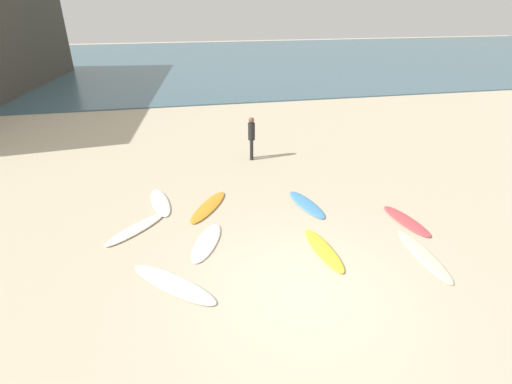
{
  "coord_description": "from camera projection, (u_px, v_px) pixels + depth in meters",
  "views": [
    {
      "loc": [
        -2.39,
        -6.27,
        5.91
      ],
      "look_at": [
        -0.08,
        4.62,
        0.3
      ],
      "focal_mm": 26.73,
      "sensor_mm": 36.0,
      "label": 1
    }
  ],
  "objects": [
    {
      "name": "surfboard_6",
      "position": [
        206.0,
        242.0,
        10.34
      ],
      "size": [
        1.28,
        2.0,
        0.06
      ],
      "primitive_type": "ellipsoid",
      "rotation": [
        0.0,
        0.0,
        2.74
      ],
      "color": "silver",
      "rests_on": "ground_plane"
    },
    {
      "name": "surfboard_3",
      "position": [
        406.0,
        221.0,
        11.34
      ],
      "size": [
        0.84,
        1.98,
        0.08
      ],
      "primitive_type": "ellipsoid",
      "rotation": [
        0.0,
        0.0,
        0.17
      ],
      "color": "#D74B51",
      "rests_on": "ground_plane"
    },
    {
      "name": "surfboard_2",
      "position": [
        208.0,
        207.0,
        12.11
      ],
      "size": [
        1.6,
        2.17,
        0.08
      ],
      "primitive_type": "ellipsoid",
      "rotation": [
        0.0,
        0.0,
        2.6
      ],
      "color": "orange",
      "rests_on": "ground_plane"
    },
    {
      "name": "surfboard_7",
      "position": [
        423.0,
        255.0,
        9.82
      ],
      "size": [
        0.56,
        2.37,
        0.06
      ],
      "primitive_type": "ellipsoid",
      "rotation": [
        0.0,
        0.0,
        3.12
      ],
      "color": "#EFE8C0",
      "rests_on": "ground_plane"
    },
    {
      "name": "surfboard_4",
      "position": [
        307.0,
        204.0,
        12.26
      ],
      "size": [
        0.94,
        2.06,
        0.08
      ],
      "primitive_type": "ellipsoid",
      "rotation": [
        0.0,
        0.0,
        0.21
      ],
      "color": "#4A93D5",
      "rests_on": "ground_plane"
    },
    {
      "name": "surfboard_0",
      "position": [
        136.0,
        229.0,
        10.93
      ],
      "size": [
        1.86,
        1.84,
        0.08
      ],
      "primitive_type": "ellipsoid",
      "rotation": [
        0.0,
        0.0,
        2.35
      ],
      "color": "white",
      "rests_on": "ground_plane"
    },
    {
      "name": "surfboard_1",
      "position": [
        323.0,
        250.0,
        10.02
      ],
      "size": [
        0.68,
        2.1,
        0.09
      ],
      "primitive_type": "ellipsoid",
      "rotation": [
        0.0,
        0.0,
        3.24
      ],
      "color": "yellow",
      "rests_on": "ground_plane"
    },
    {
      "name": "surfboard_8",
      "position": [
        160.0,
        202.0,
        12.38
      ],
      "size": [
        0.88,
        2.09,
        0.08
      ],
      "primitive_type": "ellipsoid",
      "rotation": [
        0.0,
        0.0,
        3.32
      ],
      "color": "white",
      "rests_on": "ground_plane"
    },
    {
      "name": "ocean_water",
      "position": [
        194.0,
        61.0,
        41.47
      ],
      "size": [
        120.0,
        40.0,
        0.08
      ],
      "primitive_type": "cube",
      "color": "#426675",
      "rests_on": "ground_plane"
    },
    {
      "name": "beachgoer_near",
      "position": [
        252.0,
        136.0,
        15.43
      ],
      "size": [
        0.33,
        0.34,
        1.76
      ],
      "rotation": [
        0.0,
        0.0,
        4.5
      ],
      "color": "black",
      "rests_on": "ground_plane"
    },
    {
      "name": "ground_plane",
      "position": [
        302.0,
        294.0,
        8.57
      ],
      "size": [
        120.0,
        120.0,
        0.0
      ],
      "primitive_type": "plane",
      "color": "beige"
    },
    {
      "name": "surfboard_5",
      "position": [
        173.0,
        284.0,
        8.82
      ],
      "size": [
        2.18,
        2.17,
        0.08
      ],
      "primitive_type": "ellipsoid",
      "rotation": [
        0.0,
        0.0,
        0.79
      ],
      "color": "silver",
      "rests_on": "ground_plane"
    }
  ]
}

